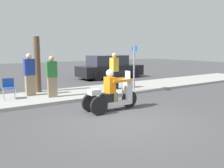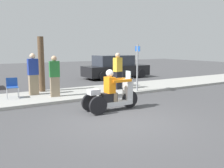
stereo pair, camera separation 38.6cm
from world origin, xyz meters
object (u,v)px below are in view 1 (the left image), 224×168
spectator_near_curb (30,75)px  street_sign (134,66)px  spectator_far_back (114,72)px  folding_chair_curbside (9,86)px  motorcycle_trike (112,96)px  parked_car_lot_left (109,67)px  tree_trunk (37,65)px  spectator_by_tree (52,77)px  folding_chair_set_back (123,76)px

spectator_near_curb → street_sign: (4.46, -1.61, 0.32)m
spectator_far_back → folding_chair_curbside: size_ratio=2.19×
motorcycle_trike → folding_chair_curbside: size_ratio=2.56×
motorcycle_trike → parked_car_lot_left: 9.27m
folding_chair_curbside → tree_trunk: tree_trunk is taller
spectator_by_tree → street_sign: (3.81, -0.71, 0.37)m
parked_car_lot_left → street_sign: street_sign is taller
motorcycle_trike → spectator_near_curb: spectator_near_curb is taller
motorcycle_trike → spectator_far_back: spectator_far_back is taller
spectator_by_tree → spectator_near_curb: size_ratio=0.95×
folding_chair_set_back → parked_car_lot_left: 4.36m
folding_chair_set_back → motorcycle_trike: bearing=-131.1°
spectator_by_tree → folding_chair_set_back: 4.45m
folding_chair_curbside → tree_trunk: size_ratio=0.32×
folding_chair_set_back → folding_chair_curbside: same height
spectator_far_back → street_sign: bearing=-61.4°
motorcycle_trike → parked_car_lot_left: parked_car_lot_left is taller
street_sign → folding_chair_set_back: bearing=71.5°
spectator_near_curb → tree_trunk: 0.93m
spectator_by_tree → tree_trunk: size_ratio=0.67×
tree_trunk → folding_chair_curbside: bearing=-150.1°
folding_chair_curbside → spectator_far_back: bearing=-5.4°
tree_trunk → spectator_by_tree: bearing=-86.2°
spectator_near_curb → street_sign: bearing=-19.9°
spectator_near_curb → street_sign: 4.76m
motorcycle_trike → folding_chair_curbside: (-2.63, 3.56, 0.10)m
folding_chair_curbside → folding_chair_set_back: bearing=2.1°
spectator_by_tree → parked_car_lot_left: bearing=38.5°
motorcycle_trike → folding_chair_set_back: motorcycle_trike is taller
spectator_by_tree → parked_car_lot_left: size_ratio=0.36×
spectator_near_curb → street_sign: size_ratio=0.82×
tree_trunk → street_sign: (3.91, -2.24, -0.08)m
spectator_near_curb → spectator_by_tree: bearing=-54.0°
spectator_far_back → tree_trunk: 3.67m
folding_chair_curbside → street_sign: (5.39, -1.39, 0.69)m
spectator_by_tree → spectator_far_back: spectator_far_back is taller
tree_trunk → parked_car_lot_left: bearing=28.3°
spectator_by_tree → spectator_far_back: bearing=3.7°
spectator_far_back → parked_car_lot_left: 5.45m
folding_chair_set_back → tree_trunk: size_ratio=0.32×
spectator_near_curb → spectator_far_back: (3.96, -0.69, -0.01)m
motorcycle_trike → spectator_near_curb: bearing=114.2°
parked_car_lot_left → tree_trunk: size_ratio=1.87×
parked_car_lot_left → street_sign: (-2.32, -5.59, 0.56)m
spectator_near_curb → parked_car_lot_left: spectator_near_curb is taller
motorcycle_trike → spectator_near_curb: size_ratio=1.16×
spectator_near_curb → parked_car_lot_left: bearing=30.4°
folding_chair_curbside → parked_car_lot_left: parked_car_lot_left is taller
motorcycle_trike → folding_chair_set_back: (3.30, 3.77, 0.10)m
spectator_far_back → folding_chair_set_back: 1.30m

